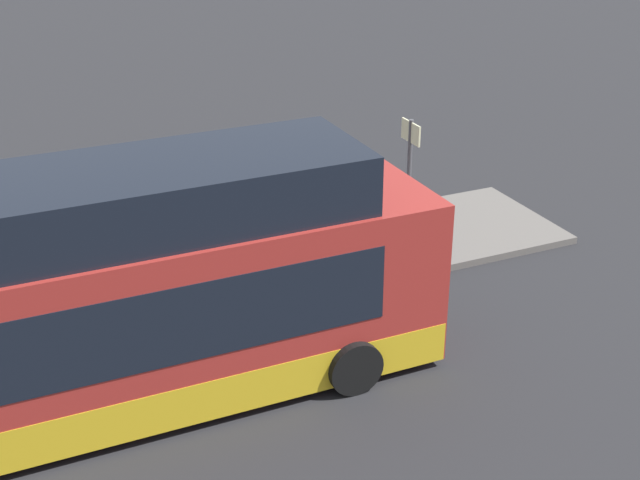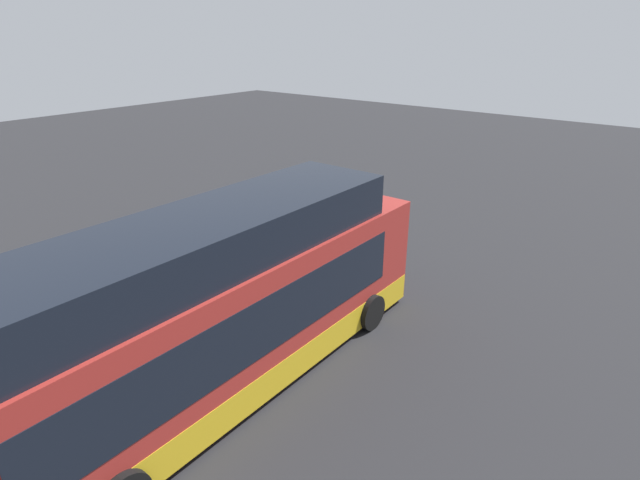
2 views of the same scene
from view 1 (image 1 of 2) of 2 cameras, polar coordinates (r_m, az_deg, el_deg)
name	(u,v)px [view 1 (image 1 of 2)]	position (r m, az deg, el deg)	size (l,w,h in m)	color
ground	(155,388)	(15.13, -10.55, -9.31)	(80.00, 80.00, 0.00)	#232326
platform	(111,298)	(17.85, -13.25, -3.61)	(20.00, 3.31, 0.15)	#605B56
bus_lead	(95,310)	(13.94, -14.18, -4.39)	(10.98, 2.78, 3.95)	maroon
passenger_boarding	(343,194)	(19.52, 1.46, 2.95)	(0.51, 0.59, 1.72)	silver
passenger_waiting	(147,230)	(18.17, -11.01, 0.60)	(0.61, 0.64, 1.69)	#2D2D33
passenger_with_bags	(339,213)	(18.49, 1.21, 1.76)	(0.51, 0.51, 1.80)	silver
suitcase	(367,219)	(19.81, 3.02, 1.37)	(0.42, 0.21, 0.92)	#334C7F
sign_post	(409,163)	(19.30, 5.74, 4.90)	(0.10, 0.74, 2.65)	#4C4C51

